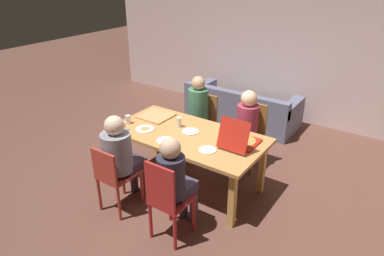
{
  "coord_description": "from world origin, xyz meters",
  "views": [
    {
      "loc": [
        2.3,
        -3.25,
        2.76
      ],
      "look_at": [
        0.0,
        0.1,
        0.81
      ],
      "focal_mm": 32.44,
      "sensor_mm": 36.0,
      "label": 1
    }
  ],
  "objects_px": {
    "plate_0": "(208,150)",
    "plate_1": "(190,131)",
    "chair_2": "(249,132)",
    "drinking_glass_3": "(228,128)",
    "pizza_box_1": "(241,140)",
    "person_0": "(175,178)",
    "plate_3": "(165,141)",
    "drinking_glass_2": "(179,122)",
    "chair_1": "(201,121)",
    "person_3": "(121,153)",
    "plate_2": "(145,129)",
    "chair_0": "(166,199)",
    "couch": "(241,109)",
    "person_2": "(245,124)",
    "dining_table": "(188,139)",
    "drinking_glass_1": "(123,126)",
    "chair_3": "(114,175)",
    "pizza_box_0": "(156,116)",
    "drinking_glass_0": "(128,119)",
    "person_1": "(196,110)"
  },
  "relations": [
    {
      "from": "plate_0",
      "to": "plate_1",
      "type": "bearing_deg",
      "value": 146.84
    },
    {
      "from": "chair_2",
      "to": "drinking_glass_3",
      "type": "relative_size",
      "value": 7.71
    },
    {
      "from": "pizza_box_1",
      "to": "plate_0",
      "type": "height_order",
      "value": "pizza_box_1"
    },
    {
      "from": "person_0",
      "to": "plate_3",
      "type": "xyz_separation_m",
      "value": [
        -0.53,
        0.51,
        0.07
      ]
    },
    {
      "from": "drinking_glass_3",
      "to": "plate_1",
      "type": "bearing_deg",
      "value": -146.2
    },
    {
      "from": "plate_1",
      "to": "drinking_glass_2",
      "type": "bearing_deg",
      "value": 169.71
    },
    {
      "from": "chair_1",
      "to": "person_3",
      "type": "relative_size",
      "value": 0.75
    },
    {
      "from": "plate_0",
      "to": "plate_2",
      "type": "height_order",
      "value": "plate_2"
    },
    {
      "from": "chair_0",
      "to": "couch",
      "type": "distance_m",
      "value": 3.33
    },
    {
      "from": "plate_1",
      "to": "chair_2",
      "type": "bearing_deg",
      "value": 64.76
    },
    {
      "from": "person_2",
      "to": "plate_3",
      "type": "xyz_separation_m",
      "value": [
        -0.53,
        -1.13,
        0.07
      ]
    },
    {
      "from": "dining_table",
      "to": "drinking_glass_1",
      "type": "xyz_separation_m",
      "value": [
        -0.75,
        -0.4,
        0.14
      ]
    },
    {
      "from": "plate_1",
      "to": "chair_3",
      "type": "bearing_deg",
      "value": -111.66
    },
    {
      "from": "chair_3",
      "to": "person_2",
      "type": "bearing_deg",
      "value": 64.86
    },
    {
      "from": "person_0",
      "to": "plate_2",
      "type": "height_order",
      "value": "person_0"
    },
    {
      "from": "pizza_box_0",
      "to": "plate_1",
      "type": "bearing_deg",
      "value": -10.41
    },
    {
      "from": "chair_3",
      "to": "drinking_glass_1",
      "type": "relative_size",
      "value": 7.49
    },
    {
      "from": "person_3",
      "to": "drinking_glass_3",
      "type": "bearing_deg",
      "value": 54.78
    },
    {
      "from": "chair_1",
      "to": "drinking_glass_0",
      "type": "height_order",
      "value": "chair_1"
    },
    {
      "from": "plate_0",
      "to": "plate_1",
      "type": "xyz_separation_m",
      "value": [
        -0.44,
        0.29,
        0.0
      ]
    },
    {
      "from": "person_3",
      "to": "plate_3",
      "type": "bearing_deg",
      "value": 58.76
    },
    {
      "from": "pizza_box_0",
      "to": "plate_2",
      "type": "bearing_deg",
      "value": -70.55
    },
    {
      "from": "drinking_glass_0",
      "to": "person_2",
      "type": "bearing_deg",
      "value": 38.48
    },
    {
      "from": "person_3",
      "to": "plate_1",
      "type": "bearing_deg",
      "value": 65.16
    },
    {
      "from": "chair_3",
      "to": "chair_0",
      "type": "bearing_deg",
      "value": -2.85
    },
    {
      "from": "chair_1",
      "to": "plate_1",
      "type": "xyz_separation_m",
      "value": [
        0.4,
        -0.87,
        0.29
      ]
    },
    {
      "from": "person_0",
      "to": "plate_0",
      "type": "relative_size",
      "value": 5.76
    },
    {
      "from": "plate_1",
      "to": "plate_3",
      "type": "bearing_deg",
      "value": -105.84
    },
    {
      "from": "person_1",
      "to": "plate_1",
      "type": "relative_size",
      "value": 5.75
    },
    {
      "from": "person_2",
      "to": "plate_2",
      "type": "distance_m",
      "value": 1.4
    },
    {
      "from": "chair_2",
      "to": "person_0",
      "type": "bearing_deg",
      "value": -90.0
    },
    {
      "from": "plate_2",
      "to": "drinking_glass_3",
      "type": "height_order",
      "value": "drinking_glass_3"
    },
    {
      "from": "person_3",
      "to": "plate_2",
      "type": "relative_size",
      "value": 4.93
    },
    {
      "from": "chair_3",
      "to": "drinking_glass_2",
      "type": "xyz_separation_m",
      "value": [
        0.19,
        1.05,
        0.34
      ]
    },
    {
      "from": "person_2",
      "to": "drinking_glass_0",
      "type": "xyz_separation_m",
      "value": [
        -1.27,
        -1.01,
        0.13
      ]
    },
    {
      "from": "dining_table",
      "to": "person_3",
      "type": "bearing_deg",
      "value": -116.59
    },
    {
      "from": "drinking_glass_1",
      "to": "plate_0",
      "type": "bearing_deg",
      "value": 8.16
    },
    {
      "from": "chair_1",
      "to": "person_3",
      "type": "height_order",
      "value": "person_3"
    },
    {
      "from": "person_2",
      "to": "chair_1",
      "type": "bearing_deg",
      "value": 171.14
    },
    {
      "from": "plate_1",
      "to": "drinking_glass_2",
      "type": "xyz_separation_m",
      "value": [
        -0.21,
        0.04,
        0.06
      ]
    },
    {
      "from": "chair_0",
      "to": "chair_3",
      "type": "bearing_deg",
      "value": 177.15
    },
    {
      "from": "chair_2",
      "to": "drinking_glass_0",
      "type": "bearing_deg",
      "value": -137.57
    },
    {
      "from": "chair_1",
      "to": "plate_2",
      "type": "xyz_separation_m",
      "value": [
        -0.13,
        -1.15,
        0.29
      ]
    },
    {
      "from": "pizza_box_1",
      "to": "drinking_glass_1",
      "type": "bearing_deg",
      "value": -160.05
    },
    {
      "from": "person_3",
      "to": "person_2",
      "type": "bearing_deg",
      "value": 62.93
    },
    {
      "from": "chair_1",
      "to": "drinking_glass_3",
      "type": "relative_size",
      "value": 7.44
    },
    {
      "from": "person_0",
      "to": "person_3",
      "type": "distance_m",
      "value": 0.82
    },
    {
      "from": "person_2",
      "to": "couch",
      "type": "bearing_deg",
      "value": 117.98
    },
    {
      "from": "person_3",
      "to": "drinking_glass_1",
      "type": "bearing_deg",
      "value": 130.47
    },
    {
      "from": "person_1",
      "to": "drinking_glass_0",
      "type": "bearing_deg",
      "value": -114.34
    }
  ]
}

